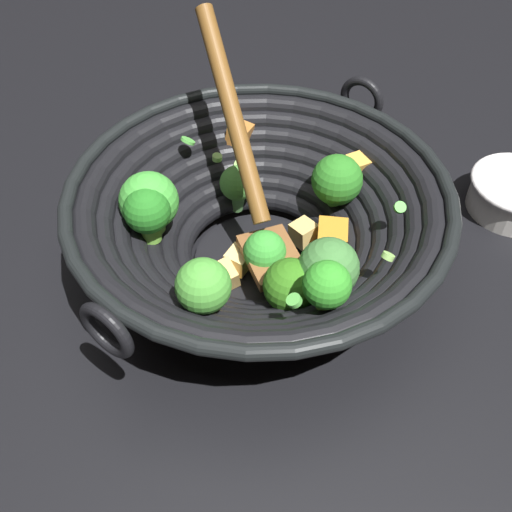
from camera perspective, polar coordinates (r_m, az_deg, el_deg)
ground_plane at (r=0.63m, az=0.28°, el=-0.82°), size 4.00×4.00×0.00m
wok at (r=0.58m, az=0.28°, el=3.71°), size 0.38×0.40×0.22m
garlic_bulb at (r=0.79m, az=-10.07°, el=11.58°), size 0.04×0.04×0.04m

